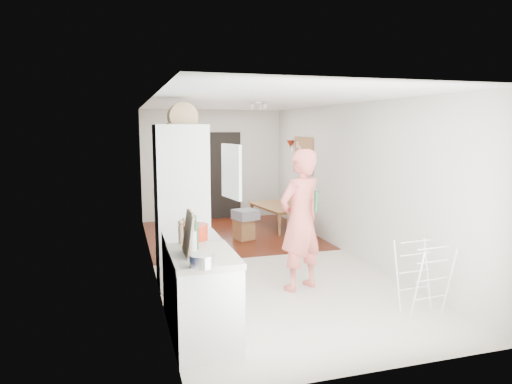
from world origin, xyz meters
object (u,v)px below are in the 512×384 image
dining_table (280,219)px  stool (244,229)px  drying_rack (423,279)px  dining_chair (301,218)px  person (300,208)px

dining_table → stool: (-0.97, -0.72, -0.01)m
drying_rack → dining_chair: bearing=86.2°
stool → person: bearing=-89.6°
dining_table → drying_rack: drying_rack is taller
dining_table → dining_chair: bearing=171.6°
dining_chair → stool: 1.09m
person → stool: bearing=-112.3°
dining_chair → drying_rack: 3.50m
dining_table → dining_chair: 1.16m
stool → drying_rack: (1.04, -3.92, 0.22)m
person → dining_table: bearing=-128.1°
person → stool: 2.88m
dining_chair → drying_rack: dining_chair is taller
person → stool: size_ratio=5.38×
dining_table → dining_chair: size_ratio=1.36×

